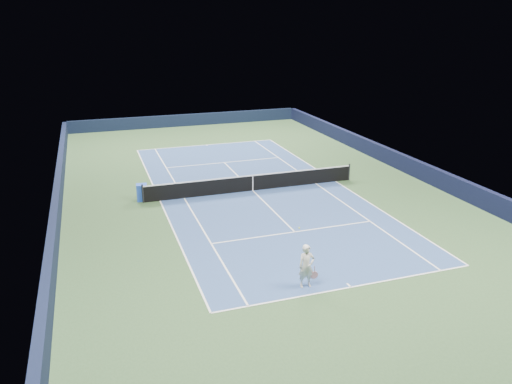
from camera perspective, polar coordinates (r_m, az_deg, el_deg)
name	(u,v)px	position (r m, az deg, el deg)	size (l,w,h in m)	color
ground	(253,191)	(29.62, -0.38, 0.16)	(40.00, 40.00, 0.00)	#2E4A28
wall_far	(187,120)	(48.09, -7.92, 8.14)	(22.00, 0.35, 1.10)	black
wall_right	(409,165)	(34.27, 17.09, 2.93)	(0.35, 40.00, 1.10)	black
wall_left	(57,202)	(28.17, -21.77, -1.12)	(0.35, 40.00, 1.10)	#111833
court_surface	(253,191)	(29.62, -0.38, 0.16)	(10.97, 23.77, 0.01)	navy
baseline_far	(206,145)	(40.62, -5.69, 5.39)	(10.97, 0.08, 0.00)	white
baseline_near	(351,287)	(19.67, 10.80, -10.64)	(10.97, 0.08, 0.00)	white
sideline_doubles_right	(336,181)	(31.68, 9.08, 1.22)	(0.08, 23.77, 0.00)	white
sideline_doubles_left	(160,201)	(28.47, -10.91, -0.99)	(0.08, 23.77, 0.00)	white
sideline_singles_right	(316,183)	(31.09, 6.84, 0.97)	(0.08, 23.77, 0.00)	white
sideline_singles_left	(184,198)	(28.66, -8.21, -0.69)	(0.08, 23.77, 0.00)	white
service_line_far	(224,162)	(35.47, -3.64, 3.39)	(8.23, 0.08, 0.00)	white
service_line_near	(295,232)	(24.04, 4.45, -4.57)	(8.23, 0.08, 0.00)	white
center_service_line	(253,190)	(29.62, -0.38, 0.17)	(0.08, 12.80, 0.00)	white
center_mark_far	(207,145)	(40.47, -5.64, 5.34)	(0.08, 0.30, 0.00)	white
center_mark_near	(349,285)	(19.79, 10.58, -10.44)	(0.08, 0.30, 0.00)	white
tennis_net	(253,183)	(29.46, -0.38, 1.09)	(12.90, 0.10, 1.07)	black
sponsor_cube	(142,192)	(28.60, -12.89, -0.05)	(0.64, 0.59, 0.96)	blue
tennis_player	(307,266)	(19.08, 5.79, -8.44)	(0.79, 1.25, 2.04)	silver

